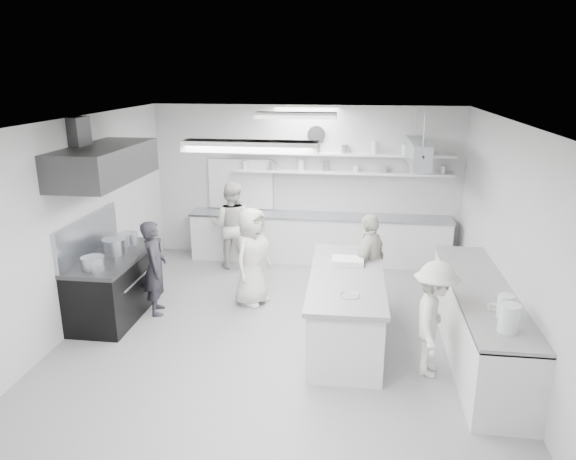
# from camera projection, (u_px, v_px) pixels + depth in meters

# --- Properties ---
(floor) EXTENTS (6.00, 7.00, 0.02)m
(floor) POSITION_uv_depth(u_px,v_px,m) (280.00, 336.00, 7.59)
(floor) COLOR gray
(floor) RESTS_ON ground
(ceiling) EXTENTS (6.00, 7.00, 0.02)m
(ceiling) POSITION_uv_depth(u_px,v_px,m) (279.00, 121.00, 6.72)
(ceiling) COLOR white
(ceiling) RESTS_ON wall_back
(wall_back) EXTENTS (6.00, 0.04, 3.00)m
(wall_back) POSITION_uv_depth(u_px,v_px,m) (306.00, 183.00, 10.47)
(wall_back) COLOR silver
(wall_back) RESTS_ON floor
(wall_front) EXTENTS (6.00, 0.04, 3.00)m
(wall_front) POSITION_uv_depth(u_px,v_px,m) (208.00, 379.00, 3.83)
(wall_front) COLOR silver
(wall_front) RESTS_ON floor
(wall_left) EXTENTS (0.04, 7.00, 3.00)m
(wall_left) POSITION_uv_depth(u_px,v_px,m) (70.00, 227.00, 7.53)
(wall_left) COLOR silver
(wall_left) RESTS_ON floor
(wall_right) EXTENTS (0.04, 7.00, 3.00)m
(wall_right) POSITION_uv_depth(u_px,v_px,m) (512.00, 245.00, 6.77)
(wall_right) COLOR silver
(wall_right) RESTS_ON floor
(stove) EXTENTS (0.80, 1.80, 0.90)m
(stove) POSITION_uv_depth(u_px,v_px,m) (116.00, 286.00, 8.16)
(stove) COLOR black
(stove) RESTS_ON floor
(exhaust_hood) EXTENTS (0.85, 2.00, 0.50)m
(exhaust_hood) POSITION_uv_depth(u_px,v_px,m) (104.00, 163.00, 7.62)
(exhaust_hood) COLOR #373738
(exhaust_hood) RESTS_ON wall_left
(back_counter) EXTENTS (5.00, 0.60, 0.92)m
(back_counter) POSITION_uv_depth(u_px,v_px,m) (319.00, 238.00, 10.45)
(back_counter) COLOR silver
(back_counter) RESTS_ON floor
(shelf_lower) EXTENTS (4.20, 0.26, 0.04)m
(shelf_lower) POSITION_uv_depth(u_px,v_px,m) (341.00, 172.00, 10.19)
(shelf_lower) COLOR silver
(shelf_lower) RESTS_ON wall_back
(shelf_upper) EXTENTS (4.20, 0.26, 0.04)m
(shelf_upper) POSITION_uv_depth(u_px,v_px,m) (342.00, 154.00, 10.09)
(shelf_upper) COLOR silver
(shelf_upper) RESTS_ON wall_back
(pass_through_window) EXTENTS (1.30, 0.04, 1.00)m
(pass_through_window) POSITION_uv_depth(u_px,v_px,m) (241.00, 184.00, 10.63)
(pass_through_window) COLOR black
(pass_through_window) RESTS_ON wall_back
(wall_clock) EXTENTS (0.32, 0.05, 0.32)m
(wall_clock) POSITION_uv_depth(u_px,v_px,m) (316.00, 135.00, 10.14)
(wall_clock) COLOR white
(wall_clock) RESTS_ON wall_back
(right_counter) EXTENTS (0.74, 3.30, 0.94)m
(right_counter) POSITION_uv_depth(u_px,v_px,m) (479.00, 323.00, 6.92)
(right_counter) COLOR silver
(right_counter) RESTS_ON floor
(pot_rack) EXTENTS (0.30, 1.60, 0.40)m
(pot_rack) POSITION_uv_depth(u_px,v_px,m) (418.00, 153.00, 8.95)
(pot_rack) COLOR #9FA5AD
(pot_rack) RESTS_ON ceiling
(light_fixture_front) EXTENTS (1.30, 0.25, 0.10)m
(light_fixture_front) POSITION_uv_depth(u_px,v_px,m) (251.00, 146.00, 5.03)
(light_fixture_front) COLOR silver
(light_fixture_front) RESTS_ON ceiling
(light_fixture_rear) EXTENTS (1.30, 0.25, 0.10)m
(light_fixture_rear) POSITION_uv_depth(u_px,v_px,m) (296.00, 115.00, 8.45)
(light_fixture_rear) COLOR silver
(light_fixture_rear) RESTS_ON ceiling
(prep_island) EXTENTS (0.97, 2.49, 0.91)m
(prep_island) POSITION_uv_depth(u_px,v_px,m) (346.00, 308.00, 7.40)
(prep_island) COLOR silver
(prep_island) RESTS_ON floor
(stove_pot) EXTENTS (0.37, 0.37, 0.28)m
(stove_pot) POSITION_uv_depth(u_px,v_px,m) (115.00, 248.00, 8.07)
(stove_pot) COLOR #9FA5AD
(stove_pot) RESTS_ON stove
(cook_stove) EXTENTS (0.50, 0.62, 1.48)m
(cook_stove) POSITION_uv_depth(u_px,v_px,m) (155.00, 268.00, 8.12)
(cook_stove) COLOR #28272E
(cook_stove) RESTS_ON floor
(cook_back) EXTENTS (0.83, 0.66, 1.65)m
(cook_back) POSITION_uv_depth(u_px,v_px,m) (232.00, 225.00, 10.02)
(cook_back) COLOR silver
(cook_back) RESTS_ON floor
(cook_island_left) EXTENTS (0.78, 0.92, 1.59)m
(cook_island_left) POSITION_uv_depth(u_px,v_px,m) (252.00, 256.00, 8.45)
(cook_island_left) COLOR silver
(cook_island_left) RESTS_ON floor
(cook_island_right) EXTENTS (0.75, 1.02, 1.61)m
(cook_island_right) POSITION_uv_depth(u_px,v_px,m) (369.00, 265.00, 8.03)
(cook_island_right) COLOR silver
(cook_island_right) RESTS_ON floor
(cook_right) EXTENTS (0.72, 1.04, 1.47)m
(cook_right) POSITION_uv_depth(u_px,v_px,m) (434.00, 319.00, 6.45)
(cook_right) COLOR silver
(cook_right) RESTS_ON floor
(bowl_island_a) EXTENTS (0.28, 0.28, 0.06)m
(bowl_island_a) POSITION_uv_depth(u_px,v_px,m) (350.00, 297.00, 6.58)
(bowl_island_a) COLOR #9FA5AD
(bowl_island_a) RESTS_ON prep_island
(bowl_island_b) EXTENTS (0.25, 0.25, 0.06)m
(bowl_island_b) POSITION_uv_depth(u_px,v_px,m) (348.00, 263.00, 7.75)
(bowl_island_b) COLOR silver
(bowl_island_b) RESTS_ON prep_island
(bowl_right) EXTENTS (0.29, 0.29, 0.06)m
(bowl_right) POSITION_uv_depth(u_px,v_px,m) (498.00, 310.00, 6.16)
(bowl_right) COLOR silver
(bowl_right) RESTS_ON right_counter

